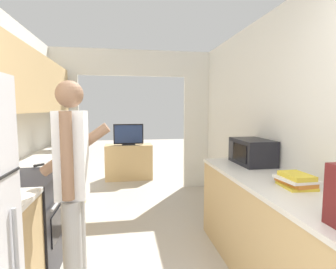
# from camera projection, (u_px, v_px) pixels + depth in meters

# --- Properties ---
(wall_right) EXTENTS (0.06, 6.67, 2.50)m
(wall_right) POSITION_uv_depth(u_px,v_px,m) (313.00, 136.00, 2.20)
(wall_right) COLOR silver
(wall_right) RESTS_ON ground_plane
(wall_far_with_doorway) EXTENTS (3.17, 0.06, 2.50)m
(wall_far_with_doorway) POSITION_uv_depth(u_px,v_px,m) (133.00, 110.00, 4.67)
(wall_far_with_doorway) COLOR silver
(wall_far_with_doorway) RESTS_ON ground_plane
(counter_left) EXTENTS (0.62, 3.15, 0.88)m
(counter_left) POSITION_uv_depth(u_px,v_px,m) (45.00, 198.00, 3.06)
(counter_left) COLOR tan
(counter_left) RESTS_ON ground_plane
(counter_right) EXTENTS (0.62, 2.40, 0.88)m
(counter_right) POSITION_uv_depth(u_px,v_px,m) (286.00, 241.00, 2.05)
(counter_right) COLOR tan
(counter_right) RESTS_ON ground_plane
(range_oven) EXTENTS (0.66, 0.72, 1.02)m
(range_oven) POSITION_uv_depth(u_px,v_px,m) (22.00, 224.00, 2.35)
(range_oven) COLOR black
(range_oven) RESTS_ON ground_plane
(person) EXTENTS (0.53, 0.37, 1.67)m
(person) POSITION_uv_depth(u_px,v_px,m) (73.00, 188.00, 1.90)
(person) COLOR #9E9E9E
(person) RESTS_ON ground_plane
(microwave) EXTENTS (0.33, 0.52, 0.27)m
(microwave) POSITION_uv_depth(u_px,v_px,m) (252.00, 152.00, 2.82)
(microwave) COLOR black
(microwave) RESTS_ON counter_right
(book_stack) EXTENTS (0.25, 0.29, 0.11)m
(book_stack) POSITION_uv_depth(u_px,v_px,m) (296.00, 180.00, 1.99)
(book_stack) COLOR gold
(book_stack) RESTS_ON counter_right
(tv_cabinet) EXTENTS (0.97, 0.42, 0.73)m
(tv_cabinet) POSITION_uv_depth(u_px,v_px,m) (129.00, 162.00, 5.50)
(tv_cabinet) COLOR tan
(tv_cabinet) RESTS_ON ground_plane
(television) EXTENTS (0.61, 0.16, 0.43)m
(television) POSITION_uv_depth(u_px,v_px,m) (129.00, 135.00, 5.40)
(television) COLOR black
(television) RESTS_ON tv_cabinet
(knife) EXTENTS (0.17, 0.30, 0.02)m
(knife) POSITION_uv_depth(u_px,v_px,m) (41.00, 164.00, 2.78)
(knife) COLOR #B7B7BC
(knife) RESTS_ON counter_left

